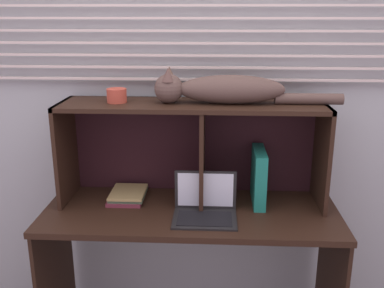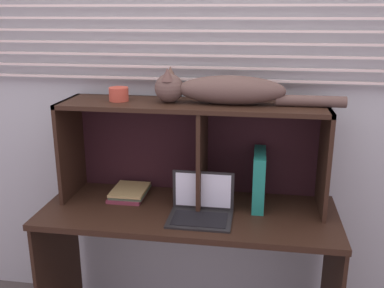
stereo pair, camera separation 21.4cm
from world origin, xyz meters
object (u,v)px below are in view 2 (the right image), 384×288
binder_upright (259,179)px  cat (222,90)px  laptop (201,209)px  small_basket (119,94)px  book_stack (129,192)px

binder_upright → cat: bearing=180.0°
cat → laptop: (-0.07, -0.18, -0.55)m
laptop → binder_upright: 0.34m
binder_upright → small_basket: bearing=180.0°
binder_upright → small_basket: small_basket is taller
cat → binder_upright: size_ratio=3.22×
laptop → small_basket: bearing=158.0°
binder_upright → small_basket: size_ratio=2.91×
laptop → book_stack: bearing=156.3°
laptop → small_basket: small_basket is taller
cat → book_stack: (-0.49, 0.00, -0.57)m
laptop → small_basket: (-0.44, 0.18, 0.51)m
small_basket → laptop: bearing=-22.0°
laptop → binder_upright: size_ratio=1.07×
cat → book_stack: 0.75m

